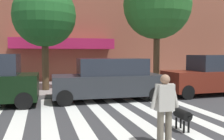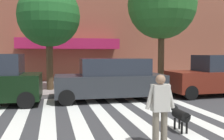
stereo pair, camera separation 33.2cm
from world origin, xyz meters
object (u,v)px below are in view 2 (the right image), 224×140
Objects in this scene: parked_car_fourth_in_line at (217,76)px; street_tree_middle at (162,5)px; street_tree_nearest at (49,16)px; dog_on_leash at (180,115)px; parked_car_third_in_line at (111,80)px; pedestrian_dog_walker at (160,106)px.

street_tree_middle is (-1.91, 2.49, 3.89)m from parked_car_fourth_in_line.
dog_on_leash is (3.44, -7.71, -3.62)m from street_tree_nearest.
street_tree_middle reaches higher than street_tree_nearest.
street_tree_middle reaches higher than parked_car_third_in_line.
street_tree_nearest is at bearing 105.73° from pedestrian_dog_walker.
pedestrian_dog_walker is at bearing -137.29° from dog_on_leash.
street_tree_nearest reaches higher than parked_car_fourth_in_line.
parked_car_fourth_in_line is 5.04× the size of dog_on_leash.
parked_car_third_in_line is 1.01× the size of parked_car_fourth_in_line.
street_tree_middle reaches higher than dog_on_leash.
pedestrian_dog_walker is at bearing -74.27° from street_tree_nearest.
street_tree_nearest is 9.51m from pedestrian_dog_walker.
pedestrian_dog_walker is at bearing -92.58° from parked_car_third_in_line.
street_tree_middle reaches higher than pedestrian_dog_walker.
parked_car_fourth_in_line is 0.88× the size of street_tree_nearest.
parked_car_fourth_in_line is 9.21m from street_tree_nearest.
parked_car_third_in_line is 0.74× the size of street_tree_middle.
parked_car_fourth_in_line is at bearing 0.03° from parked_car_third_in_line.
pedestrian_dog_walker is 1.45m from dog_on_leash.
parked_car_third_in_line is at bearing -144.93° from street_tree_middle.
parked_car_fourth_in_line reaches higher than dog_on_leash.
pedestrian_dog_walker is (-0.26, -5.71, -0.00)m from parked_car_third_in_line.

